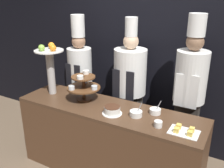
# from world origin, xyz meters

# --- Properties ---
(wall_back) EXTENTS (10.00, 0.06, 2.80)m
(wall_back) POSITION_xyz_m (0.00, 1.26, 1.40)
(wall_back) COLOR black
(wall_back) RESTS_ON ground_plane
(buffet_counter) EXTENTS (2.16, 0.58, 0.88)m
(buffet_counter) POSITION_xyz_m (0.00, 0.29, 0.44)
(buffet_counter) COLOR brown
(buffet_counter) RESTS_ON ground_plane
(tiered_stand) EXTENTS (0.39, 0.39, 0.34)m
(tiered_stand) POSITION_xyz_m (-0.35, 0.34, 1.07)
(tiered_stand) COLOR brown
(tiered_stand) RESTS_ON buffet_counter
(fruit_pedestal) EXTENTS (0.35, 0.35, 0.63)m
(fruit_pedestal) POSITION_xyz_m (-0.82, 0.32, 1.27)
(fruit_pedestal) COLOR #B2ADA8
(fruit_pedestal) RESTS_ON buffet_counter
(cake_round) EXTENTS (0.21, 0.21, 0.09)m
(cake_round) POSITION_xyz_m (0.11, 0.19, 0.92)
(cake_round) COLOR white
(cake_round) RESTS_ON buffet_counter
(cup_white) EXTENTS (0.08, 0.08, 0.06)m
(cup_white) POSITION_xyz_m (0.63, 0.17, 0.91)
(cup_white) COLOR white
(cup_white) RESTS_ON buffet_counter
(cake_square_tray) EXTENTS (0.27, 0.19, 0.05)m
(cake_square_tray) POSITION_xyz_m (0.87, 0.19, 0.90)
(cake_square_tray) COLOR white
(cake_square_tray) RESTS_ON buffet_counter
(serving_bowl_near) EXTENTS (0.13, 0.13, 0.16)m
(serving_bowl_near) POSITION_xyz_m (0.35, 0.27, 0.91)
(serving_bowl_near) COLOR white
(serving_bowl_near) RESTS_ON buffet_counter
(serving_bowl_far) EXTENTS (0.12, 0.12, 0.16)m
(serving_bowl_far) POSITION_xyz_m (0.51, 0.42, 0.91)
(serving_bowl_far) COLOR white
(serving_bowl_far) RESTS_ON buffet_counter
(chef_left) EXTENTS (0.34, 0.34, 1.81)m
(chef_left) POSITION_xyz_m (-0.80, 0.88, 0.98)
(chef_left) COLOR #28282D
(chef_left) RESTS_ON ground_plane
(chef_center_left) EXTENTS (0.41, 0.41, 1.81)m
(chef_center_left) POSITION_xyz_m (-0.01, 0.87, 0.97)
(chef_center_left) COLOR #38332D
(chef_center_left) RESTS_ON ground_plane
(chef_center_right) EXTENTS (0.36, 0.36, 1.89)m
(chef_center_right) POSITION_xyz_m (0.74, 0.88, 1.05)
(chef_center_right) COLOR #38332D
(chef_center_right) RESTS_ON ground_plane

